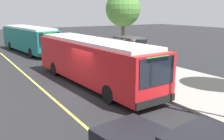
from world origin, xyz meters
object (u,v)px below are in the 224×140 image
at_px(transit_bus_main, 92,60).
at_px(pedestrian_commuter, 118,59).
at_px(waiting_bench, 131,60).
at_px(transit_bus_second, 29,38).
at_px(route_sign_post, 133,53).

relative_size(transit_bus_main, pedestrian_commuter, 7.08).
distance_m(transit_bus_main, waiting_bench, 5.79).
relative_size(transit_bus_second, waiting_bench, 7.33).
bearing_deg(transit_bus_second, waiting_bench, 21.67).
relative_size(waiting_bench, pedestrian_commuter, 0.95).
xyz_separation_m(transit_bus_second, waiting_bench, (13.04, 5.18, -0.98)).
bearing_deg(transit_bus_main, route_sign_post, 76.49).
relative_size(transit_bus_second, route_sign_post, 4.19).
height_order(transit_bus_main, waiting_bench, transit_bus_main).
distance_m(transit_bus_main, pedestrian_commuter, 3.54).
height_order(route_sign_post, pedestrian_commuter, route_sign_post).
height_order(transit_bus_second, route_sign_post, same).
height_order(transit_bus_main, route_sign_post, same).
bearing_deg(transit_bus_second, pedestrian_commuter, 12.86).
bearing_deg(route_sign_post, pedestrian_commuter, 172.60).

